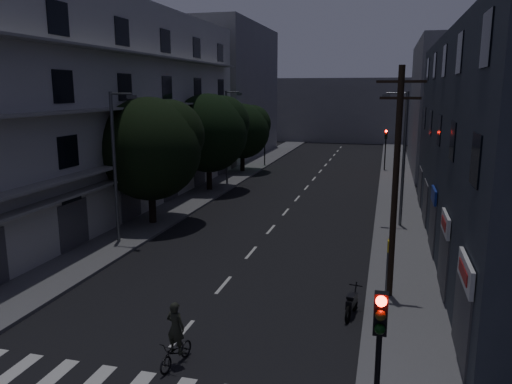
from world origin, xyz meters
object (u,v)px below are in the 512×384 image
at_px(traffic_signal_near, 379,346).
at_px(utility_pole, 396,180).
at_px(cyclist, 176,344).
at_px(bus_stop_sign, 387,260).
at_px(motorcycle, 352,304).

bearing_deg(traffic_signal_near, utility_pole, 88.04).
bearing_deg(cyclist, utility_pole, 57.97).
height_order(utility_pole, cyclist, utility_pole).
xyz_separation_m(traffic_signal_near, cyclist, (-5.92, 3.06, -2.40)).
bearing_deg(utility_pole, traffic_signal_near, -91.96).
xyz_separation_m(traffic_signal_near, utility_pole, (0.34, 9.86, 1.77)).
distance_m(bus_stop_sign, motorcycle, 2.22).
bearing_deg(bus_stop_sign, cyclist, -135.45).
relative_size(bus_stop_sign, motorcycle, 1.44).
relative_size(traffic_signal_near, utility_pole, 0.46).
distance_m(traffic_signal_near, motorcycle, 8.39).
height_order(traffic_signal_near, motorcycle, traffic_signal_near).
xyz_separation_m(utility_pole, cyclist, (-6.26, -6.80, -4.17)).
height_order(traffic_signal_near, utility_pole, utility_pole).
relative_size(utility_pole, bus_stop_sign, 3.56).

